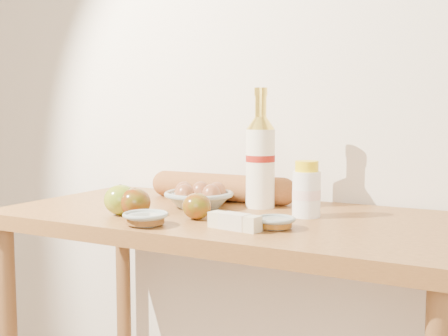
# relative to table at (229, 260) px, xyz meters

# --- Properties ---
(back_wall) EXTENTS (3.50, 0.02, 2.60)m
(back_wall) POSITION_rel_table_xyz_m (0.00, 0.33, 0.52)
(back_wall) COLOR white
(back_wall) RESTS_ON ground
(table) EXTENTS (1.20, 0.60, 0.90)m
(table) POSITION_rel_table_xyz_m (0.00, 0.00, 0.00)
(table) COLOR #A56D35
(table) RESTS_ON ground
(bourbon_bottle) EXTENTS (0.09, 0.09, 0.33)m
(bourbon_bottle) POSITION_rel_table_xyz_m (0.03, 0.12, 0.26)
(bourbon_bottle) COLOR white
(bourbon_bottle) RESTS_ON table
(cream_bottle) EXTENTS (0.09, 0.09, 0.14)m
(cream_bottle) POSITION_rel_table_xyz_m (0.19, 0.04, 0.19)
(cream_bottle) COLOR white
(cream_bottle) RESTS_ON table
(egg_bowl) EXTENTS (0.25, 0.25, 0.07)m
(egg_bowl) POSITION_rel_table_xyz_m (-0.12, 0.04, 0.15)
(egg_bowl) COLOR #8E9B95
(egg_bowl) RESTS_ON table
(baguette) EXTENTS (0.48, 0.08, 0.08)m
(baguette) POSITION_rel_table_xyz_m (-0.12, 0.17, 0.16)
(baguette) COLOR #A66632
(baguette) RESTS_ON table
(apple_yellowgreen) EXTENTS (0.11, 0.11, 0.08)m
(apple_yellowgreen) POSITION_rel_table_xyz_m (-0.23, -0.15, 0.16)
(apple_yellowgreen) COLOR #9F8E1F
(apple_yellowgreen) RESTS_ON table
(apple_redgreen_front) EXTENTS (0.09, 0.09, 0.07)m
(apple_redgreen_front) POSITION_rel_table_xyz_m (-0.19, -0.15, 0.16)
(apple_redgreen_front) COLOR #7E0706
(apple_redgreen_front) RESTS_ON table
(apple_redgreen_right) EXTENTS (0.09, 0.09, 0.07)m
(apple_redgreen_right) POSITION_rel_table_xyz_m (-0.03, -0.11, 0.16)
(apple_redgreen_right) COLOR #991108
(apple_redgreen_right) RESTS_ON table
(sugar_bowl) EXTENTS (0.12, 0.12, 0.03)m
(sugar_bowl) POSITION_rel_table_xyz_m (-0.10, -0.24, 0.14)
(sugar_bowl) COLOR #96A49F
(sugar_bowl) RESTS_ON table
(syrup_bowl) EXTENTS (0.10, 0.10, 0.03)m
(syrup_bowl) POSITION_rel_table_xyz_m (0.18, -0.13, 0.14)
(syrup_bowl) COLOR gray
(syrup_bowl) RESTS_ON table
(butter_stick) EXTENTS (0.13, 0.05, 0.04)m
(butter_stick) POSITION_rel_table_xyz_m (0.11, -0.18, 0.14)
(butter_stick) COLOR beige
(butter_stick) RESTS_ON table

